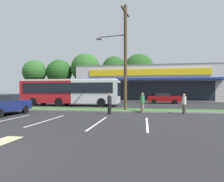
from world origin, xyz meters
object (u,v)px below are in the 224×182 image
(utility_pole, at_px, (124,54))
(bus_stop_bench, at_px, (9,105))
(city_bus, at_px, (70,91))
(pedestrian_by_pole, at_px, (142,103))
(car_4, at_px, (3,105))
(car_0, at_px, (164,98))
(pedestrian_mid, at_px, (184,104))
(car_2, at_px, (45,97))
(car_1, at_px, (73,98))
(pedestrian_near_bench, at_px, (110,104))

(utility_pole, relative_size, bus_stop_bench, 6.02)
(city_bus, distance_m, pedestrian_by_pole, 11.14)
(pedestrian_by_pole, bearing_deg, car_4, -107.56)
(car_0, height_order, pedestrian_mid, pedestrian_mid)
(car_2, bearing_deg, car_1, 179.21)
(car_2, distance_m, pedestrian_by_pole, 20.21)
(pedestrian_near_bench, bearing_deg, pedestrian_mid, 179.09)
(car_2, bearing_deg, bus_stop_bench, 105.32)
(city_bus, xyz_separation_m, car_1, (-1.99, 6.11, -0.99))
(pedestrian_near_bench, bearing_deg, car_0, -121.92)
(pedestrian_by_pole, bearing_deg, utility_pole, -165.72)
(car_1, relative_size, pedestrian_near_bench, 2.65)
(pedestrian_mid, bearing_deg, car_2, 144.53)
(pedestrian_by_pole, bearing_deg, car_1, -175.78)
(car_0, bearing_deg, car_4, -128.79)
(car_0, height_order, car_1, car_0)
(bus_stop_bench, xyz_separation_m, car_2, (-3.57, 13.04, 0.30))
(pedestrian_mid, bearing_deg, pedestrian_near_bench, -170.10)
(car_0, xyz_separation_m, pedestrian_near_bench, (-5.42, -14.32, 0.03))
(utility_pole, relative_size, city_bus, 0.78)
(car_4, bearing_deg, utility_pole, -60.21)
(car_1, bearing_deg, pedestrian_by_pole, -49.40)
(pedestrian_by_pole, bearing_deg, bus_stop_bench, -125.17)
(city_bus, xyz_separation_m, car_4, (-1.26, -10.09, -0.97))
(car_0, bearing_deg, city_bus, -152.33)
(bus_stop_bench, distance_m, car_4, 3.74)
(city_bus, height_order, car_0, city_bus)
(city_bus, bearing_deg, car_4, -96.22)
(utility_pole, distance_m, city_bus, 9.54)
(city_bus, bearing_deg, car_2, 138.38)
(pedestrian_near_bench, bearing_deg, car_4, 3.21)
(bus_stop_bench, distance_m, pedestrian_by_pole, 12.07)
(pedestrian_near_bench, relative_size, pedestrian_by_pole, 0.98)
(pedestrian_near_bench, xyz_separation_m, pedestrian_by_pole, (2.50, 1.50, 0.02))
(car_0, distance_m, car_2, 18.56)
(car_1, distance_m, car_2, 4.74)
(pedestrian_mid, bearing_deg, pedestrian_by_pole, 171.50)
(car_2, bearing_deg, utility_pole, 140.73)
(utility_pole, height_order, car_0, utility_pole)
(car_4, bearing_deg, car_2, 18.58)
(bus_stop_bench, bearing_deg, utility_pole, -171.01)
(pedestrian_by_pole, relative_size, pedestrian_mid, 1.04)
(city_bus, relative_size, car_2, 2.87)
(bus_stop_bench, relative_size, pedestrian_mid, 1.01)
(bus_stop_bench, relative_size, car_1, 0.37)
(utility_pole, relative_size, pedestrian_by_pole, 5.83)
(city_bus, height_order, car_2, city_bus)
(city_bus, xyz_separation_m, bus_stop_bench, (-3.15, -6.87, -1.26))
(city_bus, bearing_deg, car_0, 28.59)
(car_2, relative_size, pedestrian_by_pole, 2.59)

